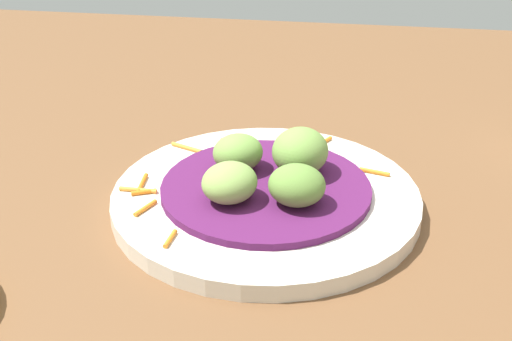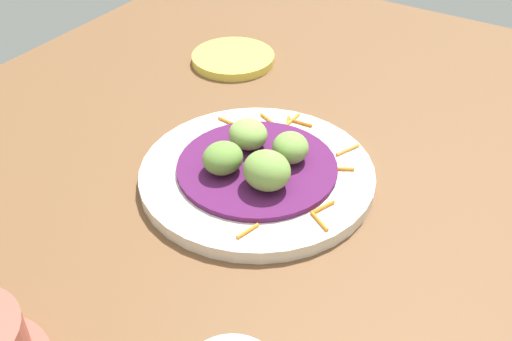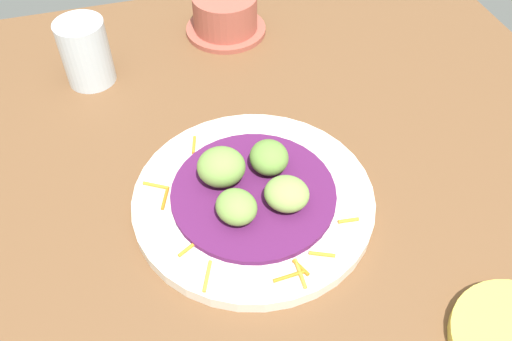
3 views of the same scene
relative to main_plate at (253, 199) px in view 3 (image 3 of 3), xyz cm
name	(u,v)px [view 3 (image 3 of 3)]	position (x,y,z in cm)	size (l,w,h in cm)	color
table_surface	(224,256)	(5.39, -4.94, -1.80)	(110.00, 110.00, 2.00)	brown
main_plate	(253,199)	(0.00, 0.00, 0.00)	(27.86, 27.86, 1.60)	silver
cabbage_bed	(253,193)	(0.00, 0.00, 1.14)	(18.97, 18.97, 0.68)	#51194C
carrot_garnish	(242,232)	(4.84, -2.69, 1.00)	(24.30, 22.19, 0.40)	orange
guac_scoop_left	(236,207)	(3.00, -2.75, 3.20)	(4.70, 4.28, 3.43)	#759E47
guac_scoop_center	(287,194)	(2.75, 3.00, 3.18)	(5.01, 4.63, 3.40)	#84A851
guac_scoop_right	(269,157)	(-3.00, 2.75, 3.25)	(4.54, 4.91, 3.54)	olive
guac_scoop_back	(221,167)	(-2.75, -3.00, 3.63)	(5.52, 5.12, 4.30)	#759E47
terracotta_bowl	(225,15)	(-35.70, 5.59, 2.16)	(12.85, 12.85, 6.31)	#A85142
water_glass	(86,52)	(-29.05, -16.16, 3.90)	(6.83, 6.83, 9.41)	silver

